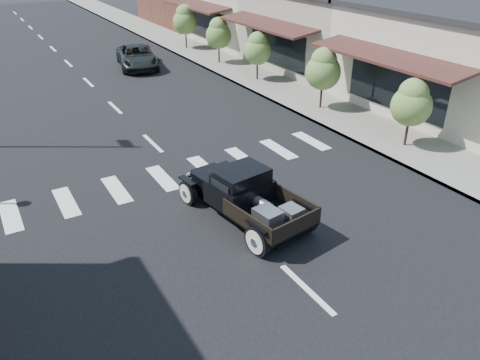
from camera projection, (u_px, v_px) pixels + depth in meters
ground at (242, 228)px, 13.28m from camera, size 120.00×120.00×0.00m
road at (98, 92)px, 24.72m from camera, size 14.00×80.00×0.02m
road_markings at (129, 121)px, 20.91m from camera, size 12.00×60.00×0.06m
sidewalk_right at (237, 70)px, 28.49m from camera, size 3.00×80.00×0.15m
storefront_near at (473, 58)px, 21.98m from camera, size 10.00×9.00×4.50m
storefront_mid at (344, 28)px, 28.85m from camera, size 10.00×9.00×4.50m
storefront_far at (265, 10)px, 35.72m from camera, size 10.00×9.00×4.50m
small_tree_a at (410, 114)px, 17.58m from camera, size 1.52×1.52×2.53m
small_tree_b at (322, 79)px, 21.47m from camera, size 1.61×1.61×2.69m
small_tree_c at (257, 57)px, 25.79m from camera, size 1.50×1.50×2.50m
small_tree_d at (219, 41)px, 29.22m from camera, size 1.59×1.59×2.65m
small_tree_e at (185, 27)px, 32.99m from camera, size 1.71×1.71×2.85m
hotrod_pickup at (245, 195)px, 13.40m from camera, size 2.75×4.77×1.56m
second_car at (137, 57)px, 28.88m from camera, size 3.10×5.11×1.32m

